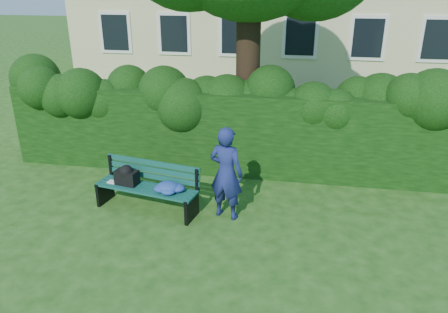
# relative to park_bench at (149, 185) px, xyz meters

# --- Properties ---
(ground) EXTENTS (80.00, 80.00, 0.00)m
(ground) POSITION_rel_park_bench_xyz_m (1.31, -0.07, -0.50)
(ground) COLOR #1F4712
(ground) RESTS_ON ground
(hedge) EXTENTS (10.00, 1.00, 1.80)m
(hedge) POSITION_rel_park_bench_xyz_m (1.31, 2.13, 0.40)
(hedge) COLOR black
(hedge) RESTS_ON ground
(park_bench) EXTENTS (2.01, 0.92, 0.89)m
(park_bench) POSITION_rel_park_bench_xyz_m (0.00, 0.00, 0.00)
(park_bench) COLOR #0D4239
(park_bench) RESTS_ON ground
(man_reading) EXTENTS (0.71, 0.57, 1.71)m
(man_reading) POSITION_rel_park_bench_xyz_m (1.44, -0.00, 0.35)
(man_reading) COLOR navy
(man_reading) RESTS_ON ground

